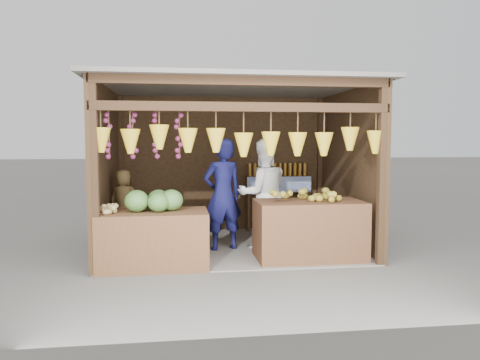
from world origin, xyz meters
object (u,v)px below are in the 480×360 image
counter_right (309,230)px  vendor_seated (124,200)px  counter_left (154,239)px  man_standing (223,195)px  woman_standing (263,194)px

counter_right → vendor_seated: vendor_seated is taller
counter_left → man_standing: (1.05, 0.85, 0.50)m
man_standing → counter_right: bearing=131.8°
woman_standing → counter_left: bearing=20.5°
woman_standing → man_standing: bearing=-1.2°
vendor_seated → counter_right: bearing=179.3°
woman_standing → vendor_seated: 2.25m
vendor_seated → man_standing: bearing=-170.2°
counter_left → man_standing: bearing=39.1°
counter_left → counter_right: size_ratio=0.96×
counter_right → man_standing: man_standing is taller
man_standing → woman_standing: size_ratio=1.00×
man_standing → woman_standing: 0.67m
counter_right → man_standing: 1.49m
counter_right → vendor_seated: bearing=160.1°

